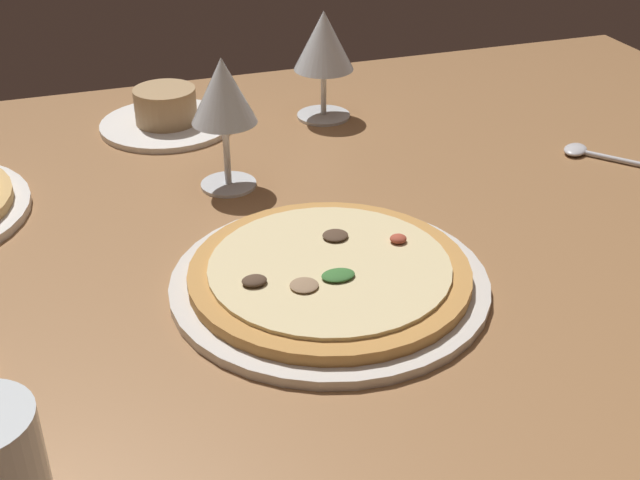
{
  "coord_description": "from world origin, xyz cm",
  "views": [
    {
      "loc": [
        -23.28,
        -71.33,
        48.45
      ],
      "look_at": [
        -0.39,
        -3.99,
        7.0
      ],
      "focal_mm": 46.81,
      "sensor_mm": 36.0,
      "label": 1
    }
  ],
  "objects_px": {
    "wine_glass_far": "(223,95)",
    "spoon": "(584,152)",
    "wine_glass_near": "(324,45)",
    "ramekin_on_saucer": "(166,114)",
    "pizza_main": "(330,277)"
  },
  "relations": [
    {
      "from": "wine_glass_far",
      "to": "spoon",
      "type": "height_order",
      "value": "wine_glass_far"
    },
    {
      "from": "wine_glass_near",
      "to": "pizza_main",
      "type": "bearing_deg",
      "value": -108.24
    },
    {
      "from": "ramekin_on_saucer",
      "to": "wine_glass_near",
      "type": "xyz_separation_m",
      "value": [
        0.22,
        -0.03,
        0.08
      ]
    },
    {
      "from": "pizza_main",
      "to": "ramekin_on_saucer",
      "type": "relative_size",
      "value": 1.68
    },
    {
      "from": "wine_glass_far",
      "to": "ramekin_on_saucer",
      "type": "bearing_deg",
      "value": 100.5
    },
    {
      "from": "spoon",
      "to": "wine_glass_near",
      "type": "bearing_deg",
      "value": 139.84
    },
    {
      "from": "wine_glass_far",
      "to": "spoon",
      "type": "relative_size",
      "value": 1.73
    },
    {
      "from": "ramekin_on_saucer",
      "to": "wine_glass_far",
      "type": "height_order",
      "value": "wine_glass_far"
    },
    {
      "from": "wine_glass_far",
      "to": "pizza_main",
      "type": "bearing_deg",
      "value": -80.43
    },
    {
      "from": "wine_glass_far",
      "to": "wine_glass_near",
      "type": "xyz_separation_m",
      "value": [
        0.18,
        0.17,
        -0.01
      ]
    },
    {
      "from": "wine_glass_far",
      "to": "wine_glass_near",
      "type": "distance_m",
      "value": 0.25
    },
    {
      "from": "spoon",
      "to": "ramekin_on_saucer",
      "type": "bearing_deg",
      "value": 151.62
    },
    {
      "from": "wine_glass_near",
      "to": "spoon",
      "type": "distance_m",
      "value": 0.37
    },
    {
      "from": "spoon",
      "to": "wine_glass_far",
      "type": "bearing_deg",
      "value": 172.4
    },
    {
      "from": "ramekin_on_saucer",
      "to": "wine_glass_far",
      "type": "distance_m",
      "value": 0.23
    }
  ]
}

